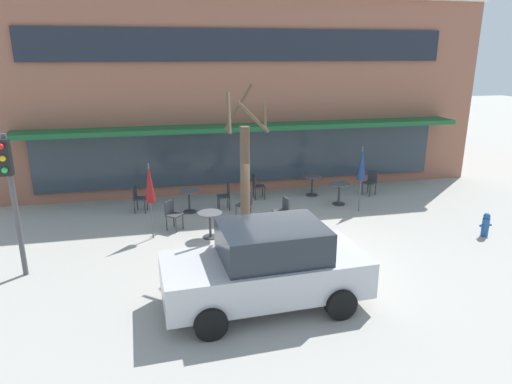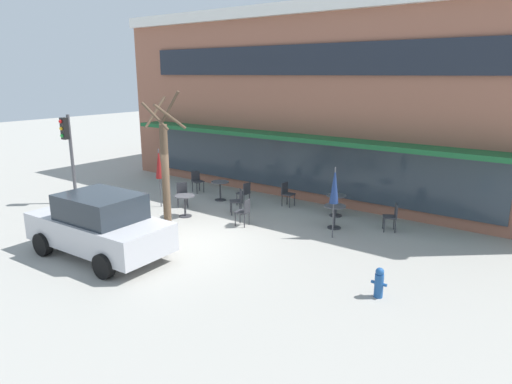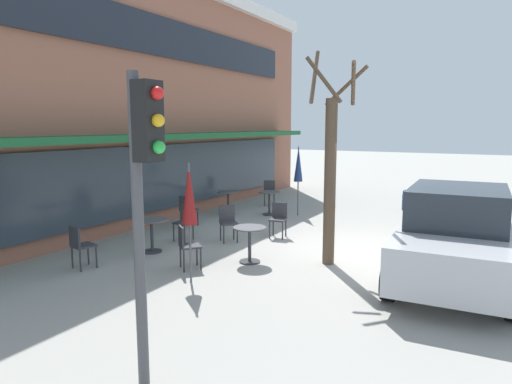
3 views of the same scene
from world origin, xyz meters
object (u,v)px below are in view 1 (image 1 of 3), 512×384
(cafe_table_by_tree, at_px, (339,190))
(cafe_chair_5, at_px, (172,213))
(cafe_table_streetside, at_px, (312,182))
(street_tree, at_px, (245,184))
(cafe_chair_1, at_px, (371,181))
(cafe_chair_6, at_px, (245,203))
(cafe_table_near_wall, at_px, (210,221))
(cafe_chair_4, at_px, (226,195))
(fire_hydrant, at_px, (486,225))
(patio_umbrella_cream_folded, at_px, (150,183))
(cafe_chair_0, at_px, (138,197))
(cafe_chair_2, at_px, (257,185))
(traffic_light_pole, at_px, (10,183))
(cafe_chair_3, at_px, (283,209))
(cafe_table_mid_patio, at_px, (189,197))
(patio_umbrella_green_folded, at_px, (362,164))
(parked_sedan, at_px, (267,266))

(cafe_table_by_tree, height_order, cafe_chair_5, cafe_chair_5)
(cafe_table_streetside, height_order, street_tree, street_tree)
(cafe_chair_1, xyz_separation_m, cafe_chair_6, (-5.08, -1.49, 0.00))
(cafe_table_near_wall, height_order, cafe_table_by_tree, same)
(cafe_chair_4, relative_size, fire_hydrant, 1.26)
(fire_hydrant, bearing_deg, street_tree, 178.64)
(patio_umbrella_cream_folded, xyz_separation_m, cafe_chair_4, (2.43, 2.01, -1.10))
(cafe_chair_0, bearing_deg, cafe_chair_4, -7.86)
(cafe_chair_0, xyz_separation_m, cafe_chair_2, (4.16, 0.53, 0.00))
(cafe_table_streetside, xyz_separation_m, cafe_chair_5, (-5.22, -2.35, 0.01))
(traffic_light_pole, bearing_deg, cafe_chair_3, 15.12)
(cafe_chair_0, xyz_separation_m, cafe_chair_5, (1.03, -1.86, 0.00))
(cafe_table_mid_patio, height_order, cafe_chair_0, cafe_chair_0)
(cafe_chair_0, relative_size, cafe_chair_5, 1.00)
(patio_umbrella_green_folded, height_order, cafe_chair_0, patio_umbrella_green_folded)
(patio_umbrella_green_folded, distance_m, parked_sedan, 6.77)
(cafe_table_near_wall, height_order, cafe_chair_1, cafe_chair_1)
(cafe_chair_5, bearing_deg, cafe_chair_4, 38.55)
(cafe_table_streetside, bearing_deg, cafe_chair_1, -9.81)
(cafe_table_streetside, bearing_deg, patio_umbrella_cream_folded, -153.53)
(fire_hydrant, bearing_deg, cafe_chair_6, 155.18)
(cafe_table_streetside, xyz_separation_m, cafe_chair_6, (-2.92, -1.86, 0.01))
(cafe_chair_6, xyz_separation_m, street_tree, (-0.54, -2.83, 1.44))
(cafe_table_streetside, relative_size, fire_hydrant, 1.08)
(cafe_chair_2, height_order, cafe_chair_4, same)
(cafe_table_near_wall, bearing_deg, cafe_chair_5, 139.68)
(patio_umbrella_green_folded, bearing_deg, cafe_chair_1, 53.70)
(cafe_table_streetside, xyz_separation_m, cafe_chair_3, (-1.92, -2.76, 0.01))
(cafe_table_near_wall, height_order, cafe_chair_5, cafe_chair_5)
(cafe_table_mid_patio, bearing_deg, traffic_light_pole, -138.32)
(cafe_chair_1, xyz_separation_m, cafe_chair_2, (-4.24, 0.42, 0.00))
(cafe_table_near_wall, height_order, patio_umbrella_green_folded, patio_umbrella_green_folded)
(cafe_table_mid_patio, xyz_separation_m, cafe_chair_4, (1.22, 0.00, 0.01))
(fire_hydrant, bearing_deg, cafe_chair_5, 164.05)
(patio_umbrella_cream_folded, relative_size, cafe_chair_0, 2.47)
(cafe_table_near_wall, relative_size, cafe_chair_5, 0.85)
(patio_umbrella_green_folded, height_order, cafe_chair_4, patio_umbrella_green_folded)
(cafe_chair_3, relative_size, cafe_chair_5, 1.00)
(parked_sedan, bearing_deg, cafe_chair_5, 109.85)
(cafe_table_near_wall, xyz_separation_m, cafe_chair_6, (1.28, 1.35, 0.01))
(cafe_chair_0, bearing_deg, parked_sedan, -67.47)
(cafe_chair_0, bearing_deg, cafe_chair_3, -27.77)
(cafe_table_streetside, distance_m, traffic_light_pole, 10.10)
(cafe_table_near_wall, bearing_deg, cafe_chair_1, 24.05)
(cafe_table_streetside, bearing_deg, cafe_chair_4, -165.41)
(cafe_table_streetside, bearing_deg, cafe_chair_6, -147.53)
(cafe_chair_0, relative_size, traffic_light_pole, 0.26)
(cafe_chair_2, bearing_deg, street_tree, -106.25)
(cafe_chair_4, distance_m, street_tree, 4.07)
(parked_sedan, bearing_deg, cafe_chair_4, 88.86)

